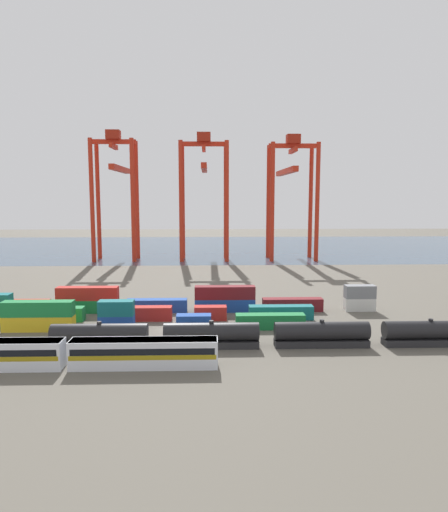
{
  "coord_description": "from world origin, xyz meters",
  "views": [
    {
      "loc": [
        7.14,
        -80.14,
        23.17
      ],
      "look_at": [
        10.69,
        34.57,
        8.49
      ],
      "focal_mm": 33.07,
      "sensor_mm": 36.0,
      "label": 1
    }
  ],
  "objects_px": {
    "freight_tank_row": "(322,334)",
    "gantry_crane_west": "(116,183)",
    "shipping_container_21": "(359,304)",
    "passenger_train": "(67,353)",
    "gantry_crane_east": "(291,184)",
    "shipping_container_12": "(210,313)",
    "gantry_crane_central": "(204,183)",
    "shipping_container_4": "(117,323)"
  },
  "relations": [
    {
      "from": "freight_tank_row",
      "to": "gantry_crane_west",
      "type": "relative_size",
      "value": 1.79
    },
    {
      "from": "shipping_container_21",
      "to": "passenger_train",
      "type": "bearing_deg",
      "value": -148.26
    },
    {
      "from": "gantry_crane_east",
      "to": "shipping_container_12",
      "type": "bearing_deg",
      "value": -108.73
    },
    {
      "from": "shipping_container_21",
      "to": "gantry_crane_central",
      "type": "bearing_deg",
      "value": 111.82
    },
    {
      "from": "freight_tank_row",
      "to": "shipping_container_4",
      "type": "bearing_deg",
      "value": 163.3
    },
    {
      "from": "shipping_container_21",
      "to": "gantry_crane_central",
      "type": "xyz_separation_m",
      "value": [
        -32.33,
        80.72,
        26.47
      ]
    },
    {
      "from": "passenger_train",
      "to": "gantry_crane_east",
      "type": "distance_m",
      "value": 125.6
    },
    {
      "from": "freight_tank_row",
      "to": "shipping_container_21",
      "type": "distance_m",
      "value": 26.2
    },
    {
      "from": "freight_tank_row",
      "to": "gantry_crane_east",
      "type": "height_order",
      "value": "gantry_crane_east"
    },
    {
      "from": "freight_tank_row",
      "to": "shipping_container_4",
      "type": "distance_m",
      "value": 34.94
    },
    {
      "from": "passenger_train",
      "to": "gantry_crane_west",
      "type": "bearing_deg",
      "value": 97.38
    },
    {
      "from": "gantry_crane_west",
      "to": "freight_tank_row",
      "type": "bearing_deg",
      "value": -63.68
    },
    {
      "from": "freight_tank_row",
      "to": "gantry_crane_east",
      "type": "bearing_deg",
      "value": 83.05
    },
    {
      "from": "gantry_crane_east",
      "to": "gantry_crane_west",
      "type": "bearing_deg",
      "value": -178.84
    },
    {
      "from": "shipping_container_4",
      "to": "shipping_container_21",
      "type": "xyz_separation_m",
      "value": [
        46.63,
        12.6,
        0.0
      ]
    },
    {
      "from": "shipping_container_12",
      "to": "gantry_crane_central",
      "type": "distance_m",
      "value": 90.98
    },
    {
      "from": "passenger_train",
      "to": "shipping_container_12",
      "type": "distance_m",
      "value": 31.31
    },
    {
      "from": "shipping_container_12",
      "to": "gantry_crane_east",
      "type": "xyz_separation_m",
      "value": [
        29.89,
        88.15,
        26.29
      ]
    },
    {
      "from": "gantry_crane_east",
      "to": "shipping_container_21",
      "type": "bearing_deg",
      "value": -89.7
    },
    {
      "from": "shipping_container_21",
      "to": "shipping_container_12",
      "type": "bearing_deg",
      "value": -168.26
    },
    {
      "from": "gantry_crane_east",
      "to": "passenger_train",
      "type": "bearing_deg",
      "value": -113.66
    },
    {
      "from": "gantry_crane_central",
      "to": "gantry_crane_west",
      "type": "bearing_deg",
      "value": -179.7
    },
    {
      "from": "shipping_container_12",
      "to": "gantry_crane_west",
      "type": "relative_size",
      "value": 0.13
    },
    {
      "from": "shipping_container_21",
      "to": "gantry_crane_west",
      "type": "relative_size",
      "value": 0.13
    },
    {
      "from": "gantry_crane_central",
      "to": "gantry_crane_east",
      "type": "bearing_deg",
      "value": 2.03
    },
    {
      "from": "passenger_train",
      "to": "freight_tank_row",
      "type": "bearing_deg",
      "value": 12.57
    },
    {
      "from": "freight_tank_row",
      "to": "gantry_crane_central",
      "type": "relative_size",
      "value": 1.82
    },
    {
      "from": "shipping_container_4",
      "to": "shipping_container_21",
      "type": "relative_size",
      "value": 1.0
    },
    {
      "from": "shipping_container_21",
      "to": "gantry_crane_east",
      "type": "bearing_deg",
      "value": 90.3
    },
    {
      "from": "freight_tank_row",
      "to": "shipping_container_12",
      "type": "height_order",
      "value": "freight_tank_row"
    },
    {
      "from": "passenger_train",
      "to": "shipping_container_21",
      "type": "distance_m",
      "value": 58.56
    },
    {
      "from": "shipping_container_4",
      "to": "gantry_crane_east",
      "type": "distance_m",
      "value": 108.38
    },
    {
      "from": "shipping_container_4",
      "to": "gantry_crane_west",
      "type": "relative_size",
      "value": 0.13
    },
    {
      "from": "shipping_container_12",
      "to": "gantry_crane_west",
      "type": "bearing_deg",
      "value": 111.32
    },
    {
      "from": "shipping_container_12",
      "to": "shipping_container_4",
      "type": "bearing_deg",
      "value": -158.89
    },
    {
      "from": "passenger_train",
      "to": "gantry_crane_central",
      "type": "height_order",
      "value": "gantry_crane_central"
    },
    {
      "from": "shipping_container_4",
      "to": "shipping_container_12",
      "type": "xyz_separation_m",
      "value": [
        16.31,
        6.3,
        0.0
      ]
    },
    {
      "from": "gantry_crane_central",
      "to": "passenger_train",
      "type": "bearing_deg",
      "value": -98.9
    },
    {
      "from": "shipping_container_12",
      "to": "gantry_crane_east",
      "type": "relative_size",
      "value": 0.13
    },
    {
      "from": "gantry_crane_central",
      "to": "shipping_container_21",
      "type": "bearing_deg",
      "value": -68.18
    },
    {
      "from": "gantry_crane_west",
      "to": "shipping_container_21",
      "type": "bearing_deg",
      "value": -51.44
    },
    {
      "from": "gantry_crane_west",
      "to": "gantry_crane_central",
      "type": "bearing_deg",
      "value": 0.3
    }
  ]
}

